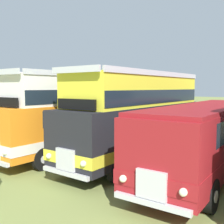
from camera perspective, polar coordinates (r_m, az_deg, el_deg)
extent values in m
cube|color=orange|center=(16.17, -5.81, -2.11)|extent=(2.94, 11.28, 2.30)
cube|color=white|center=(16.26, -5.80, -4.21)|extent=(2.99, 11.32, 0.44)
cube|color=#19232D|center=(16.40, -4.88, 0.11)|extent=(2.88, 8.88, 0.76)
sphere|color=#EAEACC|center=(12.05, -21.42, -7.84)|extent=(0.22, 0.22, 0.22)
cube|color=white|center=(16.23, -5.27, 4.65)|extent=(2.81, 10.37, 1.50)
cube|color=silver|center=(12.84, -21.85, 7.75)|extent=(2.40, 0.20, 0.24)
cube|color=silver|center=(19.90, 3.89, 7.04)|extent=(2.40, 0.20, 0.24)
cube|color=silver|center=(15.45, -1.99, 7.61)|extent=(0.51, 10.28, 0.24)
cube|color=silver|center=(17.08, -8.27, 7.32)|extent=(0.51, 10.28, 0.24)
cube|color=#19232D|center=(16.23, -5.26, 3.59)|extent=(2.84, 10.28, 0.64)
cube|color=black|center=(12.87, -21.46, 1.96)|extent=(1.90, 0.20, 0.40)
cylinder|color=black|center=(12.90, -14.34, -9.44)|extent=(0.32, 1.05, 1.04)
cylinder|color=silver|center=(12.79, -13.92, -9.57)|extent=(0.03, 0.36, 0.36)
cylinder|color=black|center=(14.73, -19.94, -7.77)|extent=(0.32, 1.05, 1.04)
cylinder|color=silver|center=(14.86, -20.25, -7.67)|extent=(0.03, 0.36, 0.36)
cylinder|color=black|center=(18.62, 4.89, -4.82)|extent=(0.32, 1.05, 1.04)
cylinder|color=silver|center=(18.54, 5.29, -4.87)|extent=(0.03, 0.36, 0.36)
cylinder|color=black|center=(19.93, -0.70, -4.14)|extent=(0.32, 1.05, 1.04)
cylinder|color=silver|center=(20.02, -1.04, -4.10)|extent=(0.03, 0.36, 0.36)
cube|color=black|center=(14.05, 5.28, -3.20)|extent=(2.76, 10.01, 2.30)
cube|color=yellow|center=(14.15, 5.26, -5.61)|extent=(2.80, 10.05, 0.44)
cube|color=#19232D|center=(14.32, 6.14, -0.64)|extent=(2.73, 7.61, 0.76)
cube|color=#19232D|center=(10.13, -9.35, -2.77)|extent=(2.20, 0.16, 0.90)
cube|color=silver|center=(10.30, -9.70, -9.74)|extent=(0.90, 0.14, 0.80)
cube|color=silver|center=(10.42, -9.78, -12.43)|extent=(2.30, 0.20, 0.16)
sphere|color=#EAEACC|center=(9.69, -6.00, -10.66)|extent=(0.22, 0.22, 0.22)
sphere|color=#EAEACC|center=(10.95, -13.03, -8.91)|extent=(0.22, 0.22, 0.22)
cube|color=yellow|center=(14.12, 5.88, 4.57)|extent=(2.64, 9.11, 1.50)
cube|color=silver|center=(10.37, -7.75, 8.78)|extent=(2.40, 0.16, 0.24)
cube|color=silver|center=(17.71, 12.65, 7.17)|extent=(2.40, 0.16, 0.24)
cube|color=silver|center=(13.56, 10.31, 7.88)|extent=(0.34, 9.05, 0.24)
cube|color=silver|center=(14.78, 1.87, 7.72)|extent=(0.34, 9.05, 0.24)
cube|color=#19232D|center=(14.12, 5.87, 3.35)|extent=(2.68, 9.01, 0.64)
cube|color=black|center=(10.40, -7.47, 1.61)|extent=(1.90, 0.17, 0.40)
cylinder|color=black|center=(10.93, 1.06, -11.95)|extent=(0.31, 1.05, 1.04)
cylinder|color=silver|center=(10.85, 1.72, -12.08)|extent=(0.03, 0.36, 0.36)
cylinder|color=black|center=(12.36, -7.77, -9.97)|extent=(0.31, 1.05, 1.04)
cylinder|color=silver|center=(12.47, -8.27, -9.85)|extent=(0.03, 0.36, 0.36)
cylinder|color=black|center=(16.55, 14.47, -6.23)|extent=(0.31, 1.05, 1.04)
cylinder|color=silver|center=(16.49, 14.96, -6.27)|extent=(0.03, 0.36, 0.36)
cylinder|color=black|center=(17.52, 7.47, -5.47)|extent=(0.31, 1.05, 1.04)
cylinder|color=silver|center=(17.59, 7.04, -5.42)|extent=(0.03, 0.36, 0.36)
cube|color=maroon|center=(12.48, 19.39, -4.53)|extent=(2.55, 10.63, 2.30)
cube|color=maroon|center=(12.59, 19.31, -7.23)|extent=(2.59, 10.67, 0.44)
cube|color=#19232D|center=(12.78, 19.96, -1.61)|extent=(2.57, 8.23, 0.76)
cube|color=#19232D|center=(7.50, 8.67, -5.53)|extent=(2.20, 0.11, 0.90)
cube|color=silver|center=(7.74, 8.17, -14.80)|extent=(0.90, 0.12, 0.80)
cube|color=silver|center=(7.90, 8.02, -18.28)|extent=(2.30, 0.15, 0.16)
sphere|color=#EAEACC|center=(7.40, 14.62, -15.88)|extent=(0.22, 0.22, 0.22)
sphere|color=#EAEACC|center=(8.15, 2.31, -13.71)|extent=(0.22, 0.22, 0.22)
cube|color=maroon|center=(12.34, 19.56, 1.06)|extent=(2.51, 10.23, 0.14)
cylinder|color=black|center=(9.02, 19.90, -16.04)|extent=(0.29, 1.04, 1.04)
cylinder|color=silver|center=(8.98, 20.86, -16.16)|extent=(0.02, 0.36, 0.36)
cylinder|color=black|center=(9.81, 6.41, -14.01)|extent=(0.29, 1.04, 1.04)
cylinder|color=silver|center=(9.88, 5.63, -13.86)|extent=(0.02, 0.36, 0.36)
cylinder|color=black|center=(16.32, 18.69, -6.49)|extent=(0.29, 1.04, 1.04)
cylinder|color=silver|center=(16.36, 18.18, -6.45)|extent=(0.02, 0.36, 0.36)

